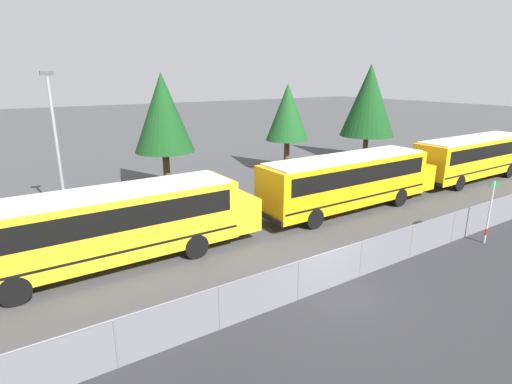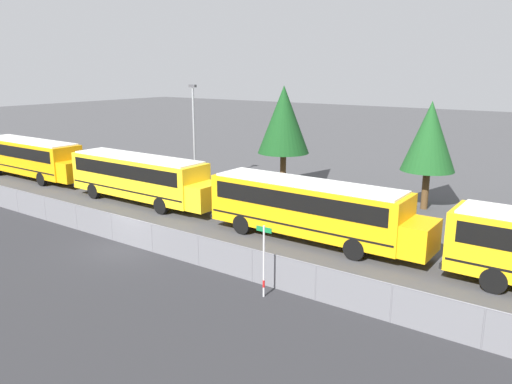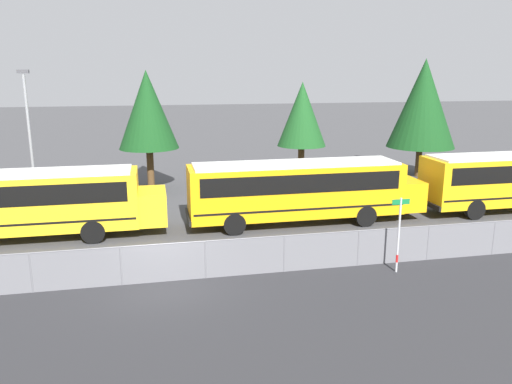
{
  "view_description": "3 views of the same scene",
  "coord_description": "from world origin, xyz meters",
  "px_view_note": "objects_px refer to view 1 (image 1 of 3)",
  "views": [
    {
      "loc": [
        -9.29,
        -9.31,
        7.38
      ],
      "look_at": [
        1.17,
        6.69,
        1.79
      ],
      "focal_mm": 28.0,
      "sensor_mm": 36.0,
      "label": 1
    },
    {
      "loc": [
        18.95,
        -15.78,
        8.71
      ],
      "look_at": [
        3.73,
        5.59,
        2.22
      ],
      "focal_mm": 35.0,
      "sensor_mm": 36.0,
      "label": 2
    },
    {
      "loc": [
        -0.2,
        -17.29,
        7.48
      ],
      "look_at": [
        4.54,
        5.38,
        1.87
      ],
      "focal_mm": 35.0,
      "sensor_mm": 36.0,
      "label": 3
    }
  ],
  "objects_px": {
    "school_bus_1": "(111,222)",
    "school_bus_3": "(474,155)",
    "tree_2": "(163,113)",
    "tree_0": "(288,113)",
    "street_sign": "(490,211)",
    "light_pole": "(57,144)",
    "tree_1": "(369,101)",
    "school_bus_2": "(350,178)"
  },
  "relations": [
    {
      "from": "school_bus_3",
      "to": "tree_0",
      "type": "distance_m",
      "value": 13.96
    },
    {
      "from": "school_bus_1",
      "to": "tree_2",
      "type": "distance_m",
      "value": 10.92
    },
    {
      "from": "tree_1",
      "to": "school_bus_2",
      "type": "bearing_deg",
      "value": -141.31
    },
    {
      "from": "school_bus_2",
      "to": "tree_0",
      "type": "height_order",
      "value": "tree_0"
    },
    {
      "from": "school_bus_3",
      "to": "street_sign",
      "type": "distance_m",
      "value": 12.76
    },
    {
      "from": "tree_1",
      "to": "tree_2",
      "type": "xyz_separation_m",
      "value": [
        -19.15,
        -0.54,
        -0.12
      ]
    },
    {
      "from": "light_pole",
      "to": "tree_2",
      "type": "distance_m",
      "value": 6.99
    },
    {
      "from": "street_sign",
      "to": "school_bus_1",
      "type": "bearing_deg",
      "value": 154.74
    },
    {
      "from": "street_sign",
      "to": "tree_1",
      "type": "distance_m",
      "value": 19.47
    },
    {
      "from": "school_bus_1",
      "to": "tree_0",
      "type": "bearing_deg",
      "value": 30.83
    },
    {
      "from": "street_sign",
      "to": "tree_1",
      "type": "xyz_separation_m",
      "value": [
        10.03,
        16.27,
        3.71
      ]
    },
    {
      "from": "school_bus_1",
      "to": "light_pole",
      "type": "bearing_deg",
      "value": 97.6
    },
    {
      "from": "light_pole",
      "to": "street_sign",
      "type": "bearing_deg",
      "value": -40.29
    },
    {
      "from": "school_bus_1",
      "to": "light_pole",
      "type": "relative_size",
      "value": 1.58
    },
    {
      "from": "tree_1",
      "to": "light_pole",
      "type": "bearing_deg",
      "value": -173.17
    },
    {
      "from": "school_bus_3",
      "to": "tree_2",
      "type": "distance_m",
      "value": 22.11
    },
    {
      "from": "school_bus_2",
      "to": "tree_1",
      "type": "bearing_deg",
      "value": 38.69
    },
    {
      "from": "school_bus_1",
      "to": "street_sign",
      "type": "relative_size",
      "value": 4.09
    },
    {
      "from": "tree_0",
      "to": "tree_2",
      "type": "distance_m",
      "value": 10.3
    },
    {
      "from": "school_bus_3",
      "to": "light_pole",
      "type": "relative_size",
      "value": 1.58
    },
    {
      "from": "school_bus_3",
      "to": "tree_1",
      "type": "relative_size",
      "value": 1.43
    },
    {
      "from": "street_sign",
      "to": "tree_2",
      "type": "xyz_separation_m",
      "value": [
        -9.12,
        15.73,
        3.58
      ]
    },
    {
      "from": "tree_0",
      "to": "tree_1",
      "type": "height_order",
      "value": "tree_1"
    },
    {
      "from": "school_bus_3",
      "to": "tree_0",
      "type": "relative_size",
      "value": 1.76
    },
    {
      "from": "school_bus_2",
      "to": "school_bus_3",
      "type": "bearing_deg",
      "value": -0.22
    },
    {
      "from": "school_bus_2",
      "to": "tree_0",
      "type": "distance_m",
      "value": 10.44
    },
    {
      "from": "street_sign",
      "to": "tree_2",
      "type": "height_order",
      "value": "tree_2"
    },
    {
      "from": "school_bus_2",
      "to": "street_sign",
      "type": "height_order",
      "value": "school_bus_2"
    },
    {
      "from": "school_bus_2",
      "to": "tree_1",
      "type": "relative_size",
      "value": 1.43
    },
    {
      "from": "school_bus_1",
      "to": "tree_2",
      "type": "height_order",
      "value": "tree_2"
    },
    {
      "from": "school_bus_1",
      "to": "school_bus_3",
      "type": "xyz_separation_m",
      "value": [
        25.55,
        -0.2,
        0.0
      ]
    },
    {
      "from": "school_bus_2",
      "to": "street_sign",
      "type": "xyz_separation_m",
      "value": [
        1.79,
        -6.8,
        -0.32
      ]
    },
    {
      "from": "school_bus_3",
      "to": "street_sign",
      "type": "height_order",
      "value": "school_bus_3"
    },
    {
      "from": "school_bus_1",
      "to": "tree_1",
      "type": "xyz_separation_m",
      "value": [
        24.76,
        9.31,
        3.38
      ]
    },
    {
      "from": "school_bus_2",
      "to": "tree_2",
      "type": "relative_size",
      "value": 1.58
    },
    {
      "from": "school_bus_2",
      "to": "light_pole",
      "type": "distance_m",
      "value": 15.36
    },
    {
      "from": "tree_1",
      "to": "school_bus_3",
      "type": "bearing_deg",
      "value": -85.25
    },
    {
      "from": "street_sign",
      "to": "school_bus_2",
      "type": "bearing_deg",
      "value": 104.77
    },
    {
      "from": "tree_2",
      "to": "tree_0",
      "type": "bearing_deg",
      "value": 3.93
    },
    {
      "from": "light_pole",
      "to": "tree_0",
      "type": "bearing_deg",
      "value": 10.95
    },
    {
      "from": "tree_0",
      "to": "tree_2",
      "type": "bearing_deg",
      "value": -176.07
    },
    {
      "from": "school_bus_3",
      "to": "school_bus_1",
      "type": "bearing_deg",
      "value": 179.55
    }
  ]
}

